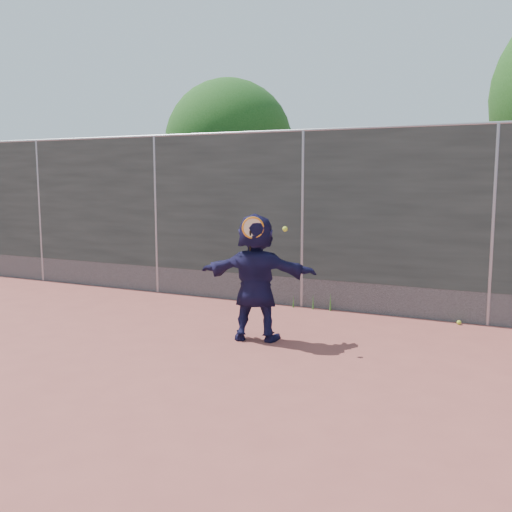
% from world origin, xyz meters
% --- Properties ---
extents(ground, '(80.00, 80.00, 0.00)m').
position_xyz_m(ground, '(0.00, 0.00, 0.00)').
color(ground, '#9E4C42').
rests_on(ground, ground).
extents(player, '(1.69, 0.86, 1.74)m').
position_xyz_m(player, '(0.15, 1.32, 0.87)').
color(player, '#17163D').
rests_on(player, ground).
extents(ball_ground, '(0.07, 0.07, 0.07)m').
position_xyz_m(ball_ground, '(2.61, 3.35, 0.03)').
color(ball_ground, '#B7D42F').
rests_on(ball_ground, ground).
extents(fence, '(20.00, 0.06, 3.03)m').
position_xyz_m(fence, '(-0.00, 3.50, 1.58)').
color(fence, '#38423D').
rests_on(fence, ground).
extents(swing_action, '(0.60, 0.17, 0.51)m').
position_xyz_m(swing_action, '(0.24, 1.12, 1.54)').
color(swing_action, orange).
rests_on(swing_action, ground).
extents(tree_left, '(3.15, 3.00, 4.53)m').
position_xyz_m(tree_left, '(-2.85, 6.55, 2.94)').
color(tree_left, '#382314').
rests_on(tree_left, ground).
extents(weed_clump, '(0.68, 0.07, 0.30)m').
position_xyz_m(weed_clump, '(0.29, 3.38, 0.13)').
color(weed_clump, '#387226').
rests_on(weed_clump, ground).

